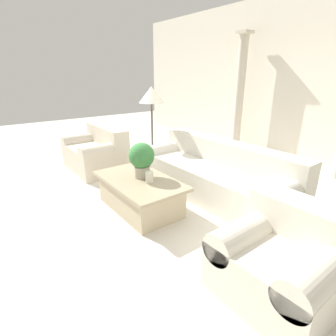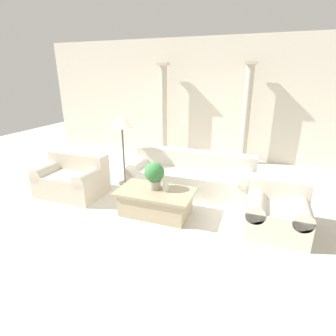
{
  "view_description": "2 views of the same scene",
  "coord_description": "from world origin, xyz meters",
  "px_view_note": "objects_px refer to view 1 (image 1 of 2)",
  "views": [
    {
      "loc": [
        2.71,
        -2.0,
        1.73
      ],
      "look_at": [
        0.04,
        0.01,
        0.51
      ],
      "focal_mm": 28.0,
      "sensor_mm": 36.0,
      "label": 1
    },
    {
      "loc": [
        1.55,
        -4.09,
        2.27
      ],
      "look_at": [
        -0.01,
        0.15,
        0.65
      ],
      "focal_mm": 28.0,
      "sensor_mm": 36.0,
      "label": 2
    }
  ],
  "objects_px": {
    "coffee_table": "(140,194)",
    "floor_lamp": "(152,99)",
    "sofa_long": "(216,175)",
    "potted_plant": "(142,158)",
    "armchair": "(283,258)",
    "loveseat": "(97,152)"
  },
  "relations": [
    {
      "from": "sofa_long",
      "to": "floor_lamp",
      "type": "relative_size",
      "value": 1.64
    },
    {
      "from": "coffee_table",
      "to": "floor_lamp",
      "type": "relative_size",
      "value": 0.85
    },
    {
      "from": "sofa_long",
      "to": "floor_lamp",
      "type": "height_order",
      "value": "floor_lamp"
    },
    {
      "from": "sofa_long",
      "to": "floor_lamp",
      "type": "xyz_separation_m",
      "value": [
        -1.45,
        -0.15,
        0.98
      ]
    },
    {
      "from": "sofa_long",
      "to": "armchair",
      "type": "distance_m",
      "value": 1.86
    },
    {
      "from": "potted_plant",
      "to": "floor_lamp",
      "type": "distance_m",
      "value": 1.54
    },
    {
      "from": "potted_plant",
      "to": "armchair",
      "type": "distance_m",
      "value": 2.0
    },
    {
      "from": "sofa_long",
      "to": "potted_plant",
      "type": "bearing_deg",
      "value": -108.98
    },
    {
      "from": "sofa_long",
      "to": "potted_plant",
      "type": "xyz_separation_m",
      "value": [
        -0.36,
        -1.04,
        0.37
      ]
    },
    {
      "from": "armchair",
      "to": "potted_plant",
      "type": "bearing_deg",
      "value": -177.11
    },
    {
      "from": "coffee_table",
      "to": "armchair",
      "type": "xyz_separation_m",
      "value": [
        1.92,
        0.17,
        0.11
      ]
    },
    {
      "from": "coffee_table",
      "to": "floor_lamp",
      "type": "xyz_separation_m",
      "value": [
        -1.13,
        0.97,
        1.09
      ]
    },
    {
      "from": "coffee_table",
      "to": "armchair",
      "type": "relative_size",
      "value": 1.45
    },
    {
      "from": "sofa_long",
      "to": "loveseat",
      "type": "bearing_deg",
      "value": -156.75
    },
    {
      "from": "coffee_table",
      "to": "armchair",
      "type": "height_order",
      "value": "armchair"
    },
    {
      "from": "loveseat",
      "to": "armchair",
      "type": "height_order",
      "value": "loveseat"
    },
    {
      "from": "loveseat",
      "to": "coffee_table",
      "type": "xyz_separation_m",
      "value": [
        1.86,
        -0.18,
        -0.12
      ]
    },
    {
      "from": "sofa_long",
      "to": "coffee_table",
      "type": "distance_m",
      "value": 1.16
    },
    {
      "from": "coffee_table",
      "to": "potted_plant",
      "type": "relative_size",
      "value": 2.76
    },
    {
      "from": "potted_plant",
      "to": "armchair",
      "type": "xyz_separation_m",
      "value": [
        1.97,
        0.1,
        -0.36
      ]
    },
    {
      "from": "floor_lamp",
      "to": "armchair",
      "type": "relative_size",
      "value": 1.71
    },
    {
      "from": "coffee_table",
      "to": "floor_lamp",
      "type": "height_order",
      "value": "floor_lamp"
    }
  ]
}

